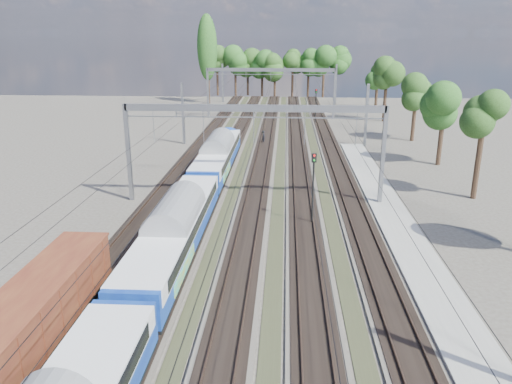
# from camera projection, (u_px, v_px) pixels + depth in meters

# --- Properties ---
(track_bed) EXTENTS (21.00, 130.00, 0.34)m
(track_bed) POSITION_uv_depth(u_px,v_px,m) (262.00, 162.00, 60.52)
(track_bed) COLOR #47423A
(track_bed) RESTS_ON ground
(platform) EXTENTS (3.00, 70.00, 0.30)m
(platform) POSITION_uv_depth(u_px,v_px,m) (410.00, 248.00, 36.05)
(platform) COLOR gray
(platform) RESTS_ON ground
(catenary) EXTENTS (25.65, 130.00, 9.00)m
(catenary) POSITION_uv_depth(u_px,v_px,m) (267.00, 101.00, 65.90)
(catenary) COLOR gray
(catenary) RESTS_ON ground
(tree_belt) EXTENTS (40.39, 100.05, 11.83)m
(tree_belt) POSITION_uv_depth(u_px,v_px,m) (308.00, 68.00, 102.48)
(tree_belt) COLOR black
(tree_belt) RESTS_ON ground
(poplar) EXTENTS (4.40, 4.40, 19.04)m
(poplar) POSITION_uv_depth(u_px,v_px,m) (207.00, 48.00, 108.17)
(poplar) COLOR black
(poplar) RESTS_ON ground
(emu_train) EXTENTS (3.07, 64.85, 4.49)m
(emu_train) POSITION_uv_depth(u_px,v_px,m) (174.00, 226.00, 33.35)
(emu_train) COLOR black
(emu_train) RESTS_ON ground
(freight_boxcar) EXTENTS (2.78, 13.41, 3.46)m
(freight_boxcar) POSITION_uv_depth(u_px,v_px,m) (36.00, 314.00, 23.95)
(freight_boxcar) COLOR black
(freight_boxcar) RESTS_ON ground
(worker) EXTENTS (0.52, 0.73, 1.85)m
(worker) POSITION_uv_depth(u_px,v_px,m) (264.00, 137.00, 70.57)
(worker) COLOR black
(worker) RESTS_ON ground
(signal_near) EXTENTS (0.40, 0.37, 5.96)m
(signal_near) POSITION_uv_depth(u_px,v_px,m) (313.00, 180.00, 39.82)
(signal_near) COLOR black
(signal_near) RESTS_ON ground
(signal_far) EXTENTS (0.41, 0.38, 5.89)m
(signal_far) POSITION_uv_depth(u_px,v_px,m) (316.00, 102.00, 85.56)
(signal_far) COLOR black
(signal_far) RESTS_ON ground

